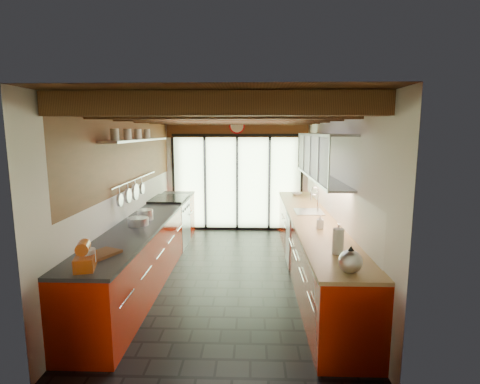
{
  "coord_description": "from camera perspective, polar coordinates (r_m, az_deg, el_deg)",
  "views": [
    {
      "loc": [
        0.34,
        -5.65,
        2.24
      ],
      "look_at": [
        0.14,
        0.4,
        1.25
      ],
      "focal_mm": 28.0,
      "sensor_mm": 36.0,
      "label": 1
    }
  ],
  "objects": [
    {
      "name": "soap_bottle",
      "position": [
        5.23,
        12.12,
        -4.44
      ],
      "size": [
        0.1,
        0.1,
        0.2
      ],
      "primitive_type": "imported",
      "rotation": [
        0.0,
        0.0,
        -0.08
      ],
      "color": "silver",
      "rests_on": "right_counter"
    },
    {
      "name": "bowl",
      "position": [
        7.87,
        8.65,
        -0.29
      ],
      "size": [
        0.25,
        0.25,
        0.05
      ],
      "primitive_type": "imported",
      "rotation": [
        0.0,
        0.0,
        -0.17
      ],
      "color": "silver",
      "rests_on": "right_counter"
    },
    {
      "name": "stand_mixer",
      "position": [
        3.96,
        -22.51,
        -9.19
      ],
      "size": [
        0.25,
        0.35,
        0.28
      ],
      "color": "#AC400D",
      "rests_on": "left_counter"
    },
    {
      "name": "paper_towel",
      "position": [
        4.2,
        14.73,
        -7.32
      ],
      "size": [
        0.14,
        0.14,
        0.33
      ],
      "color": "white",
      "rests_on": "right_counter"
    },
    {
      "name": "right_counter",
      "position": [
        6.0,
        10.86,
        -8.13
      ],
      "size": [
        0.68,
        5.0,
        0.92
      ],
      "color": "#9A1502",
      "rests_on": "ground"
    },
    {
      "name": "pot_large",
      "position": [
        5.81,
        -14.26,
        -3.36
      ],
      "size": [
        0.25,
        0.25,
        0.15
      ],
      "primitive_type": "cylinder",
      "rotation": [
        0.0,
        0.0,
        0.06
      ],
      "color": "silver",
      "rests_on": "left_counter"
    },
    {
      "name": "ceiling_beams",
      "position": [
        6.05,
        -1.36,
        11.38
      ],
      "size": [
        3.14,
        5.06,
        4.9
      ],
      "color": "#593316",
      "rests_on": "ground"
    },
    {
      "name": "left_wall_fixtures",
      "position": [
        6.08,
        -15.46,
        5.56
      ],
      "size": [
        0.28,
        2.6,
        0.96
      ],
      "color": "silver",
      "rests_on": "ground"
    },
    {
      "name": "range_stove",
      "position": [
        7.5,
        -10.64,
        -4.54
      ],
      "size": [
        0.66,
        0.9,
        0.97
      ],
      "color": "silver",
      "rests_on": "ground"
    },
    {
      "name": "glass_door",
      "position": [
        8.37,
        -0.45,
        5.3
      ],
      "size": [
        2.95,
        0.1,
        2.9
      ],
      "color": "#C6EAAD",
      "rests_on": "ground"
    },
    {
      "name": "left_counter",
      "position": [
        6.14,
        -13.57,
        -7.82
      ],
      "size": [
        0.68,
        5.0,
        0.92
      ],
      "color": "#9A1502",
      "rests_on": "ground"
    },
    {
      "name": "upper_cabinets_right",
      "position": [
        6.07,
        12.29,
        5.39
      ],
      "size": [
        0.34,
        3.0,
        3.0
      ],
      "color": "silver",
      "rests_on": "ground"
    },
    {
      "name": "pot_small",
      "position": [
        5.5,
        -15.25,
        -4.34
      ],
      "size": [
        0.31,
        0.31,
        0.11
      ],
      "primitive_type": "cylinder",
      "rotation": [
        0.0,
        0.0,
        0.09
      ],
      "color": "silver",
      "rests_on": "left_counter"
    },
    {
      "name": "cutting_board",
      "position": [
        4.33,
        -20.31,
        -8.84
      ],
      "size": [
        0.38,
        0.43,
        0.03
      ],
      "primitive_type": "cube",
      "rotation": [
        0.0,
        0.0,
        -0.43
      ],
      "color": "brown",
      "rests_on": "left_counter"
    },
    {
      "name": "sink_assembly",
      "position": [
        6.26,
        10.56,
        -2.67
      ],
      "size": [
        0.45,
        0.52,
        0.43
      ],
      "color": "silver",
      "rests_on": "right_counter"
    },
    {
      "name": "room_shell",
      "position": [
        5.69,
        -1.55,
        3.37
      ],
      "size": [
        5.5,
        5.5,
        5.5
      ],
      "color": "silver",
      "rests_on": "ground"
    },
    {
      "name": "kettle",
      "position": [
        3.73,
        16.48,
        -9.91
      ],
      "size": [
        0.26,
        0.29,
        0.27
      ],
      "color": "silver",
      "rests_on": "right_counter"
    },
    {
      "name": "ground",
      "position": [
        6.09,
        -1.48,
        -12.3
      ],
      "size": [
        5.5,
        5.5,
        0.0
      ],
      "primitive_type": "plane",
      "color": "black",
      "rests_on": "ground"
    }
  ]
}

